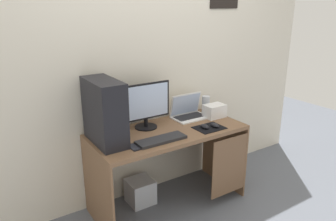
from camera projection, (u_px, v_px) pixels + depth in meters
name	position (u px, v px, depth m)	size (l,w,h in m)	color
ground_plane	(168.00, 202.00, 3.06)	(8.00, 8.00, 0.00)	slate
wall_back	(147.00, 60.00, 2.93)	(4.00, 0.05, 2.60)	beige
desk	(170.00, 146.00, 2.88)	(1.37, 0.63, 0.74)	brown
pc_tower	(104.00, 112.00, 2.50)	(0.20, 0.46, 0.51)	black
monitor	(146.00, 105.00, 2.82)	(0.46, 0.20, 0.41)	black
laptop	(189.00, 113.00, 3.13)	(0.34, 0.23, 0.23)	white
speaker	(206.00, 104.00, 3.26)	(0.08, 0.08, 0.17)	#B7BCC6
projector	(214.00, 111.00, 3.13)	(0.20, 0.14, 0.13)	white
keyboard	(161.00, 140.00, 2.60)	(0.42, 0.14, 0.02)	#232326
mousepad	(209.00, 128.00, 2.87)	(0.26, 0.20, 0.01)	black
mouse_left	(205.00, 126.00, 2.85)	(0.06, 0.10, 0.03)	black
mouse_right	(215.00, 125.00, 2.88)	(0.06, 0.10, 0.03)	black
cell_phone	(134.00, 147.00, 2.48)	(0.07, 0.13, 0.01)	black
subwoofer	(140.00, 191.00, 3.03)	(0.23, 0.23, 0.23)	#B7BCC6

